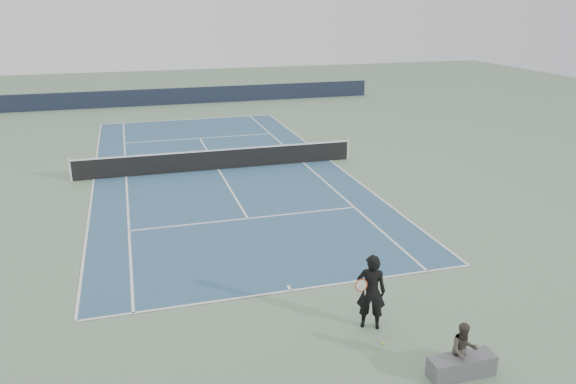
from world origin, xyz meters
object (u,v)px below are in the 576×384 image
object	(u,v)px
tennis_net	(218,159)
tennis_player	(371,291)
spectator_bench	(462,358)
tennis_ball	(383,343)

from	to	relation	value
tennis_net	tennis_player	size ratio (longest dim) A/B	6.81
spectator_bench	tennis_ball	bearing A→B (deg)	126.56
tennis_player	tennis_net	bearing A→B (deg)	95.36
tennis_player	spectator_bench	bearing A→B (deg)	-64.21
tennis_player	tennis_ball	world-z (taller)	tennis_player
tennis_player	tennis_ball	xyz separation A→B (m)	(0.00, -0.78, -0.91)
tennis_player	spectator_bench	world-z (taller)	tennis_player
tennis_player	tennis_ball	size ratio (longest dim) A/B	28.04
tennis_net	spectator_bench	distance (m)	16.48
tennis_net	spectator_bench	bearing A→B (deg)	-81.63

